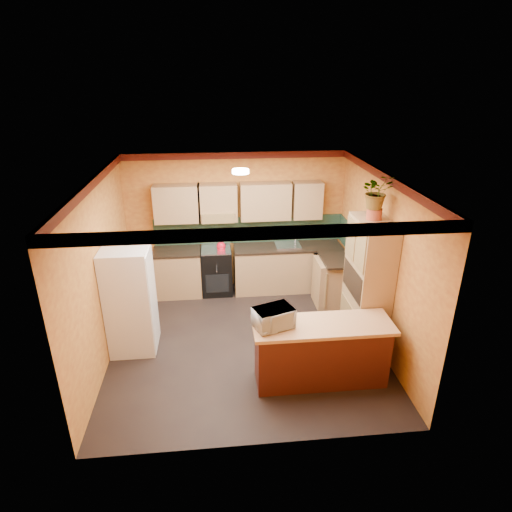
{
  "coord_description": "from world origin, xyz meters",
  "views": [
    {
      "loc": [
        -0.42,
        -5.83,
        4.04
      ],
      "look_at": [
        0.22,
        0.45,
        1.32
      ],
      "focal_mm": 30.0,
      "sensor_mm": 36.0,
      "label": 1
    }
  ],
  "objects_px": {
    "base_cabinets_back": "(248,270)",
    "microwave": "(273,318)",
    "fridge": "(130,300)",
    "pantry": "(367,286)",
    "stove": "(217,271)",
    "breakfast_bar": "(321,354)"
  },
  "relations": [
    {
      "from": "base_cabinets_back",
      "to": "pantry",
      "type": "bearing_deg",
      "value": -51.24
    },
    {
      "from": "base_cabinets_back",
      "to": "fridge",
      "type": "bearing_deg",
      "value": -138.0
    },
    {
      "from": "base_cabinets_back",
      "to": "stove",
      "type": "relative_size",
      "value": 4.01
    },
    {
      "from": "base_cabinets_back",
      "to": "fridge",
      "type": "xyz_separation_m",
      "value": [
        -1.96,
        -1.76,
        0.41
      ]
    },
    {
      "from": "stove",
      "to": "fridge",
      "type": "distance_m",
      "value": 2.24
    },
    {
      "from": "fridge",
      "to": "pantry",
      "type": "height_order",
      "value": "pantry"
    },
    {
      "from": "base_cabinets_back",
      "to": "stove",
      "type": "xyz_separation_m",
      "value": [
        -0.63,
        -0.0,
        0.02
      ]
    },
    {
      "from": "stove",
      "to": "pantry",
      "type": "distance_m",
      "value": 3.11
    },
    {
      "from": "base_cabinets_back",
      "to": "stove",
      "type": "bearing_deg",
      "value": -180.0
    },
    {
      "from": "base_cabinets_back",
      "to": "stove",
      "type": "height_order",
      "value": "stove"
    },
    {
      "from": "stove",
      "to": "fridge",
      "type": "height_order",
      "value": "fridge"
    },
    {
      "from": "base_cabinets_back",
      "to": "fridge",
      "type": "distance_m",
      "value": 2.67
    },
    {
      "from": "base_cabinets_back",
      "to": "breakfast_bar",
      "type": "height_order",
      "value": "same"
    },
    {
      "from": "base_cabinets_back",
      "to": "pantry",
      "type": "xyz_separation_m",
      "value": [
        1.64,
        -2.05,
        0.61
      ]
    },
    {
      "from": "base_cabinets_back",
      "to": "breakfast_bar",
      "type": "bearing_deg",
      "value": -74.88
    },
    {
      "from": "base_cabinets_back",
      "to": "microwave",
      "type": "bearing_deg",
      "value": -88.18
    },
    {
      "from": "stove",
      "to": "breakfast_bar",
      "type": "xyz_separation_m",
      "value": [
        1.39,
        -2.84,
        -0.02
      ]
    },
    {
      "from": "breakfast_bar",
      "to": "stove",
      "type": "bearing_deg",
      "value": 116.13
    },
    {
      "from": "pantry",
      "to": "breakfast_bar",
      "type": "relative_size",
      "value": 1.17
    },
    {
      "from": "fridge",
      "to": "base_cabinets_back",
      "type": "bearing_deg",
      "value": 42.0
    },
    {
      "from": "stove",
      "to": "pantry",
      "type": "height_order",
      "value": "pantry"
    },
    {
      "from": "breakfast_bar",
      "to": "microwave",
      "type": "height_order",
      "value": "microwave"
    }
  ]
}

